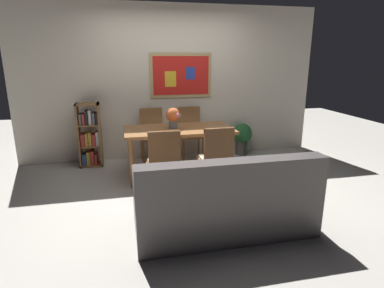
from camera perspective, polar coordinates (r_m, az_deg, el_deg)
ground_plane at (r=4.32m, az=-0.06°, el=-8.35°), size 12.00×12.00×0.00m
wall_back_with_painting at (r=5.60m, az=-3.72°, el=10.89°), size 5.20×0.14×2.60m
dining_table at (r=4.65m, az=-2.39°, el=1.69°), size 1.57×0.81×0.74m
dining_chair_near_right at (r=4.03m, az=4.43°, el=-1.99°), size 0.40×0.41×0.91m
dining_chair_far_left at (r=5.37m, az=-7.22°, el=2.34°), size 0.40×0.41×0.91m
dining_chair_far_right at (r=5.47m, az=-0.30°, el=2.71°), size 0.40×0.41×0.91m
dining_chair_near_left at (r=3.88m, az=-5.14°, el=-2.73°), size 0.40×0.41×0.91m
leather_couch at (r=3.29m, az=5.71°, el=-10.41°), size 1.80×0.84×0.84m
bookshelf at (r=5.40m, az=-17.95°, el=1.34°), size 0.36×0.28×1.04m
potted_ivy at (r=5.85m, az=9.01°, el=1.40°), size 0.36×0.36×0.58m
flower_vase at (r=4.61m, az=-3.41°, el=5.01°), size 0.22×0.21×0.30m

